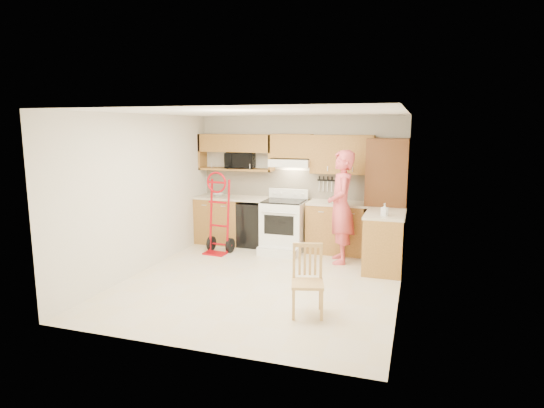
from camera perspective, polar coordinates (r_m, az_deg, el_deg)
The scene contains 28 objects.
floor at distance 6.99m, azimuth -1.28°, elevation -9.67°, with size 4.00×4.50×0.02m, color beige.
ceiling at distance 6.60m, azimuth -1.36°, elevation 11.44°, with size 4.00×4.50×0.02m, color white.
wall_back at distance 8.82m, azimuth 3.52°, elevation 2.80°, with size 4.00×0.02×2.50m, color silver.
wall_front at distance 4.65m, azimuth -10.55°, elevation -3.67°, with size 4.00×0.02×2.50m, color silver.
wall_left at distance 7.58m, azimuth -15.83°, elevation 1.30°, with size 0.02×4.50×2.50m, color silver.
wall_right at distance 6.32m, azimuth 16.16°, elevation -0.34°, with size 0.02×4.50×2.50m, color silver.
backsplash at distance 8.81m, azimuth 3.48°, elevation 2.46°, with size 3.92×0.03×0.55m, color beige.
lower_cab_left at distance 9.18m, azimuth -6.44°, elevation -2.04°, with size 0.90×0.60×0.90m, color #B17A36.
dishwasher at distance 8.90m, azimuth -2.03°, elevation -2.51°, with size 0.60×0.60×0.85m, color black.
lower_cab_right at distance 8.49m, azimuth 8.38°, elevation -3.04°, with size 1.14×0.60×0.90m, color #B17A36.
countertop_left at distance 8.97m, azimuth -4.75°, elevation 0.78°, with size 1.50×0.63×0.04m, color beige.
countertop_right at distance 8.40m, azimuth 8.46°, elevation 0.09°, with size 1.14×0.63×0.04m, color beige.
cab_return_right at distance 7.62m, azimuth 13.84°, elevation -4.70°, with size 0.60×1.00×0.90m, color #B17A36.
countertop_return at distance 7.52m, azimuth 13.99°, elevation -1.23°, with size 0.63×1.00×0.04m, color beige.
pantry_tall at distance 8.29m, azimuth 14.08°, elevation 0.68°, with size 0.70×0.60×2.10m, color #53311C.
upper_cab_left at distance 8.99m, azimuth -4.52°, elevation 7.59°, with size 1.50×0.33×0.34m, color #B17A36.
upper_shelf_mw at distance 9.03m, azimuth -4.47°, elevation 4.35°, with size 1.50×0.33×0.04m, color #B17A36.
upper_cab_center at distance 8.63m, azimuth 2.50°, elevation 7.25°, with size 0.76×0.33×0.44m, color #B17A36.
upper_cab_right at distance 8.43m, azimuth 8.76°, elevation 6.14°, with size 1.14×0.33×0.70m, color #B17A36.
range_hood at distance 8.59m, azimuth 2.37°, elevation 5.17°, with size 0.76×0.46×0.14m, color white.
knife_strip at distance 8.65m, azimuth 6.96°, elevation 2.54°, with size 0.40×0.05×0.29m, color black, non-canonical shape.
microwave at distance 8.98m, azimuth -3.97°, elevation 5.45°, with size 0.56×0.38×0.31m, color black.
range at distance 8.45m, azimuth 1.38°, elevation -2.21°, with size 0.77×1.01×1.13m, color white, non-canonical shape.
person at distance 7.79m, azimuth 8.62°, elevation -0.38°, with size 0.70×0.46×1.92m, color #D74E55.
hand_truck at distance 8.37m, azimuth -6.86°, elevation -1.60°, with size 0.53×0.49×1.35m, color #AA0811, non-canonical shape.
dining_chair at distance 5.69m, azimuth 4.46°, elevation -9.57°, with size 0.39×0.43×0.87m, color #DAA052, non-canonical shape.
soap_bottle at distance 7.25m, azimuth 13.88°, elevation -0.68°, with size 0.09×0.09×0.20m, color white.
bowl at distance 9.10m, azimuth -6.69°, elevation 1.16°, with size 0.21×0.21×0.05m, color white.
Camera 1 is at (2.17, -6.23, 2.32)m, focal length 30.15 mm.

